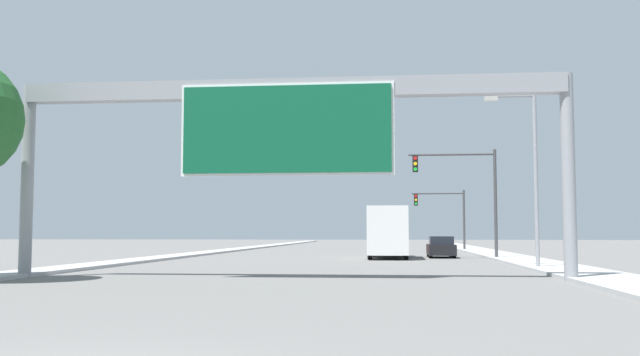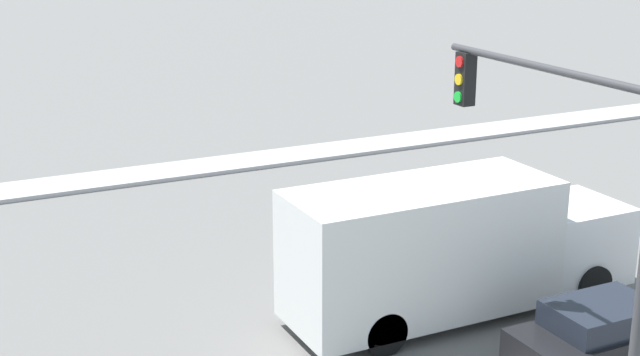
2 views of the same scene
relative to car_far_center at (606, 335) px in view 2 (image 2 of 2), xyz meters
The scene contains 3 objects.
car_far_center is the anchor object (origin of this frame).
truck_box_primary 3.96m from the car_far_center, 156.01° to the right, with size 2.49×8.75×3.29m.
traffic_light_near_intersection 5.08m from the car_far_center, 59.51° to the right, with size 5.52×0.32×6.91m.
Camera 2 is at (19.56, 27.78, 9.25)m, focal length 50.00 mm.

